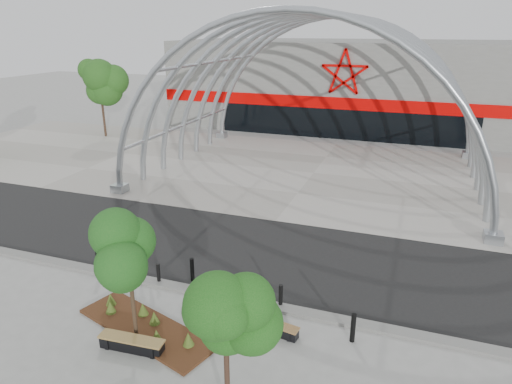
{
  "coord_description": "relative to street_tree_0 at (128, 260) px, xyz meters",
  "views": [
    {
      "loc": [
        6.15,
        -13.24,
        9.24
      ],
      "look_at": [
        0.0,
        4.0,
        2.6
      ],
      "focal_mm": 32.0,
      "sensor_mm": 36.0,
      "label": 1
    }
  ],
  "objects": [
    {
      "name": "planting_bed",
      "position": [
        -0.07,
        0.58,
        -2.66
      ],
      "size": [
        5.3,
        3.01,
        0.54
      ],
      "color": "#3D1E10",
      "rests_on": "ground"
    },
    {
      "name": "bg_tree_0",
      "position": [
        -18.62,
        23.3,
        1.85
      ],
      "size": [
        3.0,
        3.0,
        6.45
      ],
      "color": "black",
      "rests_on": "ground"
    },
    {
      "name": "bollard_3",
      "position": [
        3.75,
        3.19,
        -2.35
      ],
      "size": [
        0.14,
        0.14,
        0.89
      ],
      "primitive_type": "cylinder",
      "color": "black",
      "rests_on": "ground"
    },
    {
      "name": "bollard_0",
      "position": [
        -3.57,
        2.86,
        -2.25
      ],
      "size": [
        0.17,
        0.17,
        1.08
      ],
      "primitive_type": "cylinder",
      "color": "black",
      "rests_on": "ground"
    },
    {
      "name": "road",
      "position": [
        1.38,
        6.8,
        -2.78
      ],
      "size": [
        140.0,
        7.0,
        0.02
      ],
      "primitive_type": "cube",
      "color": "black",
      "rests_on": "ground"
    },
    {
      "name": "ground",
      "position": [
        1.38,
        3.3,
        -2.79
      ],
      "size": [
        140.0,
        140.0,
        0.0
      ],
      "primitive_type": "plane",
      "color": "gray",
      "rests_on": "ground"
    },
    {
      "name": "vault_canopy",
      "position": [
        1.38,
        18.8,
        -2.77
      ],
      "size": [
        20.8,
        15.8,
        20.36
      ],
      "color": "#9CA2A7",
      "rests_on": "ground"
    },
    {
      "name": "arena_building",
      "position": [
        1.38,
        36.75,
        1.2
      ],
      "size": [
        34.0,
        15.24,
        8.0
      ],
      "color": "slate",
      "rests_on": "ground"
    },
    {
      "name": "bench_0",
      "position": [
        0.16,
        -0.48,
        -2.58
      ],
      "size": [
        2.09,
        0.6,
        0.43
      ],
      "color": "black",
      "rests_on": "ground"
    },
    {
      "name": "kerb",
      "position": [
        1.38,
        3.05,
        -2.73
      ],
      "size": [
        60.0,
        0.5,
        0.12
      ],
      "primitive_type": "cube",
      "color": "slate",
      "rests_on": "ground"
    },
    {
      "name": "street_tree_0",
      "position": [
        0.0,
        0.0,
        0.0
      ],
      "size": [
        1.7,
        1.7,
        3.88
      ],
      "color": "#322618",
      "rests_on": "ground"
    },
    {
      "name": "bench_1",
      "position": [
        3.91,
        1.77,
        -2.61
      ],
      "size": [
        1.81,
        0.67,
        0.37
      ],
      "color": "black",
      "rests_on": "ground"
    },
    {
      "name": "street_tree_1",
      "position": [
        3.88,
        -1.81,
        0.07
      ],
      "size": [
        1.68,
        1.68,
        3.98
      ],
      "color": "black",
      "rests_on": "ground"
    },
    {
      "name": "bollard_1",
      "position": [
        -1.07,
        3.13,
        -2.36
      ],
      "size": [
        0.14,
        0.14,
        0.85
      ],
      "primitive_type": "cylinder",
      "color": "black",
      "rests_on": "ground"
    },
    {
      "name": "bollard_4",
      "position": [
        6.39,
        2.18,
        -2.3
      ],
      "size": [
        0.16,
        0.16,
        0.98
      ],
      "primitive_type": "cylinder",
      "color": "black",
      "rests_on": "ground"
    },
    {
      "name": "forecourt",
      "position": [
        1.38,
        18.8,
        -2.77
      ],
      "size": [
        60.0,
        17.0,
        0.04
      ],
      "primitive_type": "cube",
      "color": "#9F9A8F",
      "rests_on": "ground"
    },
    {
      "name": "bollard_2",
      "position": [
        0.05,
        3.75,
        -2.31
      ],
      "size": [
        0.15,
        0.15,
        0.96
      ],
      "primitive_type": "cylinder",
      "color": "black",
      "rests_on": "ground"
    }
  ]
}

